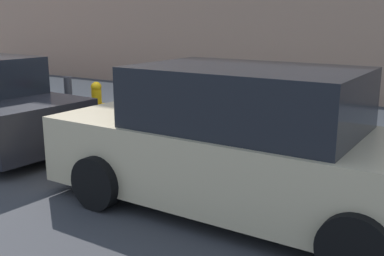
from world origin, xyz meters
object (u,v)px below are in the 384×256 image
Objects in this scene: suitcase_silver_8 at (124,111)px; parked_car_beige_0 at (245,146)px; bollard_post at (69,99)px; parking_meter at (369,106)px; suitcase_silver_1 at (278,136)px; suitcase_olive_4 at (199,121)px; suitcase_black_5 at (178,122)px; suitcase_teal_0 at (305,139)px; suitcase_red_3 at (225,124)px; suitcase_maroon_2 at (253,131)px; suitcase_teal_7 at (141,114)px; fire_hydrant at (97,102)px; suitcase_navy_6 at (163,116)px.

suitcase_silver_8 is 4.14m from parked_car_beige_0.
parking_meter reaches higher than bollard_post.
suitcase_olive_4 is (1.44, 0.02, 0.07)m from suitcase_silver_1.
bollard_post is (2.64, 0.10, 0.17)m from suitcase_black_5.
suitcase_red_3 reaches higher than suitcase_teal_0.
suitcase_teal_7 is (2.27, 0.05, 0.03)m from suitcase_maroon_2.
parking_meter is at bearing -176.01° from suitcase_teal_7.
suitcase_teal_0 is 0.72× the size of suitcase_maroon_2.
suitcase_maroon_2 is at bearing -66.80° from parked_car_beige_0.
parked_car_beige_0 is at bearing 154.87° from fire_hydrant.
suitcase_teal_7 is at bearing -32.23° from parked_car_beige_0.
suitcase_teal_0 and suitcase_black_5 have the same top height.
suitcase_silver_1 is 0.97m from suitcase_red_3.
suitcase_silver_8 is at bearing -172.30° from bollard_post.
suitcase_teal_7 reaches higher than fire_hydrant.
bollard_post is 0.19× the size of parked_car_beige_0.
fire_hydrant is 0.17× the size of parked_car_beige_0.
parked_car_beige_0 is (-2.28, 1.96, 0.37)m from suitcase_black_5.
suitcase_olive_4 is at bearing -46.61° from parked_car_beige_0.
suitcase_navy_6 is (2.70, -0.03, 0.03)m from suitcase_teal_0.
suitcase_silver_8 reaches higher than suitcase_teal_0.
suitcase_red_3 is 1.17× the size of suitcase_black_5.
parking_meter is 0.27× the size of parked_car_beige_0.
suitcase_navy_6 is 3.57m from parking_meter.
suitcase_silver_8 is (1.73, -0.07, -0.01)m from suitcase_olive_4.
bollard_post reaches higher than suitcase_navy_6.
parking_meter is (-2.68, -0.29, 0.49)m from suitcase_olive_4.
suitcase_teal_0 is 2.08m from parked_car_beige_0.
suitcase_red_3 is (1.38, 0.00, 0.05)m from suitcase_teal_0.
bollard_post is at bearing 5.66° from suitcase_navy_6.
suitcase_maroon_2 reaches higher than suitcase_olive_4.
suitcase_silver_8 is (0.89, 0.04, 0.02)m from suitcase_navy_6.
suitcase_red_3 is at bearing 178.53° from suitcase_navy_6.
bollard_post is at bearing 2.20° from suitcase_teal_0.
suitcase_maroon_2 is 1.41m from suitcase_black_5.
suitcase_teal_0 is 0.67× the size of bollard_post.
parking_meter is 2.41m from parked_car_beige_0.
suitcase_silver_8 is (2.72, -0.00, 0.03)m from suitcase_maroon_2.
suitcase_silver_1 is 1.03× the size of suitcase_red_3.
suitcase_silver_8 reaches higher than suitcase_maroon_2.
suitcase_silver_8 is (1.31, -0.08, 0.05)m from suitcase_black_5.
suitcase_black_5 is 0.87m from suitcase_teal_7.
suitcase_navy_6 is at bearing -0.66° from suitcase_teal_0.
parking_meter is (-0.83, -0.21, 0.55)m from suitcase_teal_0.
suitcase_olive_4 is 0.57× the size of parking_meter.
suitcase_red_3 is (0.51, -0.01, 0.04)m from suitcase_maroon_2.
fire_hydrant is 5.13m from parking_meter.
suitcase_red_3 is at bearing -179.29° from fire_hydrant.
parking_meter reaches higher than suitcase_olive_4.
suitcase_silver_8 is 4.45m from parking_meter.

